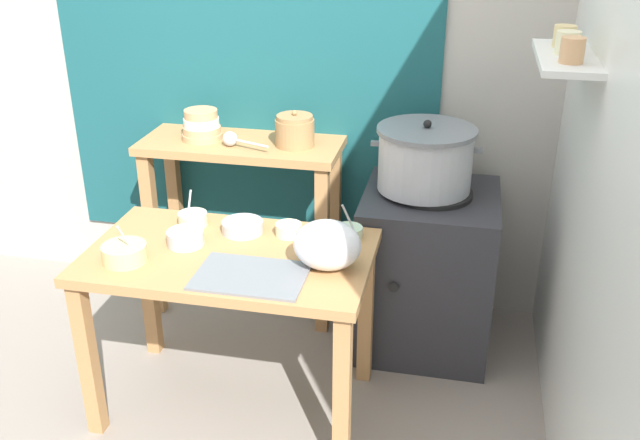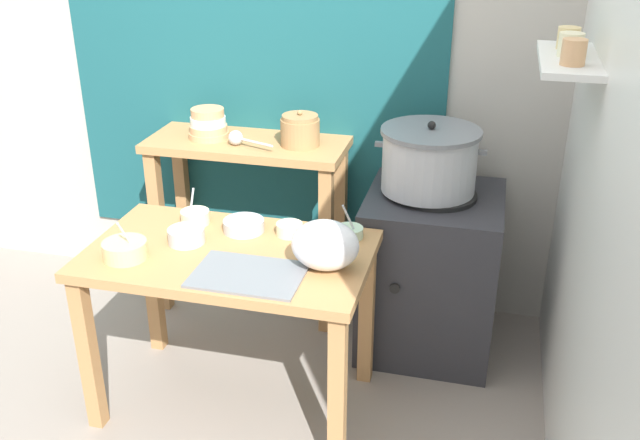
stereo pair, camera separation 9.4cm
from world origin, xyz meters
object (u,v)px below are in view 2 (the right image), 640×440
at_px(prep_bowl_1, 125,249).
at_px(ladle, 237,138).
at_px(back_shelf_table, 248,184).
at_px(prep_bowl_4, 289,229).
at_px(steamer_pot, 429,160).
at_px(prep_bowl_5, 244,225).
at_px(prep_table, 230,275).
at_px(clay_pot, 300,130).
at_px(prep_bowl_2, 186,235).
at_px(prep_bowl_3, 349,232).
at_px(serving_tray, 248,275).
at_px(plastic_bag, 325,245).
at_px(stove_block, 430,271).
at_px(bowl_stack_enamel, 208,125).
at_px(prep_bowl_0, 195,216).

bearing_deg(prep_bowl_1, ladle, 80.12).
bearing_deg(ladle, back_shelf_table, 75.91).
relative_size(back_shelf_table, ladle, 3.98).
bearing_deg(prep_bowl_4, steamer_pot, 42.92).
xyz_separation_m(steamer_pot, prep_bowl_5, (-0.69, -0.48, -0.18)).
height_order(prep_table, clay_pot, clay_pot).
bearing_deg(prep_bowl_2, clay_pot, 70.62).
distance_m(steamer_pot, prep_bowl_2, 1.09).
distance_m(steamer_pot, prep_bowl_3, 0.53).
distance_m(back_shelf_table, prep_bowl_5, 0.62).
distance_m(back_shelf_table, ladle, 0.27).
xyz_separation_m(serving_tray, prep_bowl_5, (-0.14, 0.35, 0.02)).
height_order(steamer_pot, prep_bowl_2, steamer_pot).
relative_size(steamer_pot, prep_bowl_1, 2.86).
bearing_deg(plastic_bag, back_shelf_table, 125.99).
relative_size(prep_bowl_2, prep_bowl_3, 0.97).
relative_size(clay_pot, serving_tray, 0.46).
xyz_separation_m(back_shelf_table, plastic_bag, (0.59, -0.81, 0.13)).
bearing_deg(prep_bowl_1, steamer_pot, 37.68).
bearing_deg(steamer_pot, plastic_bag, -112.94).
bearing_deg(clay_pot, steamer_pot, -10.15).
bearing_deg(prep_bowl_1, prep_bowl_5, 43.09).
relative_size(back_shelf_table, steamer_pot, 1.99).
distance_m(serving_tray, prep_bowl_2, 0.38).
bearing_deg(prep_table, stove_block, 41.15).
relative_size(prep_table, prep_bowl_1, 6.52).
distance_m(steamer_pot, prep_bowl_1, 1.33).
relative_size(stove_block, prep_bowl_1, 4.63).
relative_size(bowl_stack_enamel, plastic_bag, 0.76).
distance_m(prep_table, prep_bowl_5, 0.23).
height_order(prep_table, bowl_stack_enamel, bowl_stack_enamel).
relative_size(stove_block, plastic_bag, 3.10).
bearing_deg(clay_pot, prep_bowl_5, -97.52).
bearing_deg(prep_bowl_0, serving_tray, -45.52).
distance_m(serving_tray, plastic_bag, 0.30).
distance_m(back_shelf_table, serving_tray, 1.00).
height_order(back_shelf_table, clay_pot, clay_pot).
relative_size(ladle, plastic_bag, 0.96).
bearing_deg(prep_bowl_3, prep_bowl_0, -177.55).
bearing_deg(prep_bowl_4, stove_block, 39.49).
bearing_deg(ladle, prep_bowl_4, -51.58).
bearing_deg(prep_bowl_0, clay_pot, 62.16).
height_order(clay_pot, prep_bowl_4, clay_pot).
height_order(clay_pot, prep_bowl_3, clay_pot).
relative_size(ladle, prep_bowl_3, 1.61).
relative_size(bowl_stack_enamel, prep_bowl_0, 1.30).
bearing_deg(prep_bowl_2, prep_bowl_3, 18.34).
xyz_separation_m(prep_bowl_1, prep_bowl_2, (0.17, 0.18, -0.00)).
height_order(plastic_bag, prep_bowl_1, plastic_bag).
height_order(back_shelf_table, prep_bowl_0, back_shelf_table).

